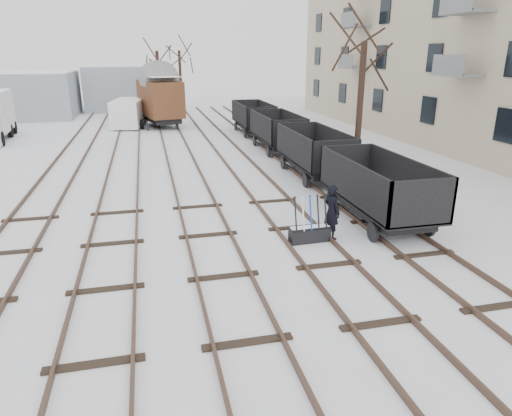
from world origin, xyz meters
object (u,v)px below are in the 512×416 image
Objects in this scene: freight_wagon_a at (377,198)px; box_van_wagon at (160,97)px; ground_frame at (310,233)px; worker at (332,212)px; panel_van at (129,113)px.

box_van_wagon is (-6.50, 24.08, 1.48)m from freight_wagon_a.
worker is (0.75, 0.10, 0.61)m from ground_frame.
freight_wagon_a is 0.95× the size of box_van_wagon.
worker is at bearing -66.24° from panel_van.
box_van_wagon reaches higher than freight_wagon_a.
worker is at bearing -151.69° from freight_wagon_a.
worker is at bearing 5.11° from ground_frame.
ground_frame is 0.26× the size of box_van_wagon.
freight_wagon_a is 24.98m from box_van_wagon.
freight_wagon_a is at bearing -80.42° from worker.
worker is 0.35× the size of panel_van.
box_van_wagon reaches higher than worker.
box_van_wagon reaches higher than panel_van.
box_van_wagon reaches higher than ground_frame.
panel_van is at bearing -3.91° from worker.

